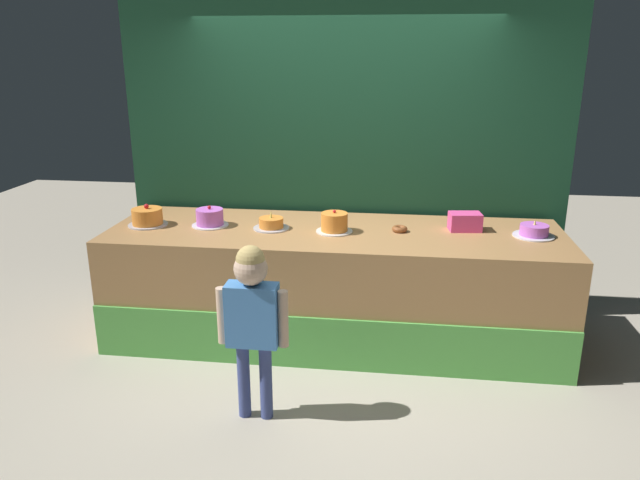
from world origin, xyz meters
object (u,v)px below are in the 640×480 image
object	(u,v)px
cake_left	(210,218)
cake_far_right	(534,231)
cake_right	(334,223)
cake_far_left	(147,217)
child_figure	(252,310)
donut	(400,229)
pink_box	(465,222)
cake_center	(271,224)

from	to	relation	value
cake_left	cake_far_right	xyz separation A→B (m)	(2.50, 0.04, -0.02)
cake_left	cake_far_right	size ratio (longest dim) A/B	0.94
cake_right	cake_far_left	bearing A→B (deg)	-179.69
child_figure	donut	world-z (taller)	child_figure
child_figure	cake_right	distance (m)	1.23
cake_far_left	cake_right	world-z (taller)	same
pink_box	donut	world-z (taller)	pink_box
cake_left	pink_box	bearing A→B (deg)	3.83
child_figure	cake_center	bearing A→B (deg)	96.05
donut	cake_far_left	xyz separation A→B (m)	(-2.00, -0.08, 0.04)
pink_box	donut	xyz separation A→B (m)	(-0.50, -0.10, -0.05)
pink_box	cake_right	world-z (taller)	cake_right
cake_far_left	child_figure	bearing A→B (deg)	-45.52
donut	cake_center	world-z (taller)	cake_center
donut	cake_far_right	xyz separation A→B (m)	(1.00, 0.01, 0.02)
child_figure	cake_right	bearing A→B (deg)	71.98
donut	cake_far_right	world-z (taller)	cake_far_right
child_figure	pink_box	size ratio (longest dim) A/B	4.77
cake_far_left	cake_center	world-z (taller)	cake_far_left
cake_center	cake_far_left	bearing A→B (deg)	-178.22
donut	cake_left	world-z (taller)	cake_left
cake_right	cake_center	bearing A→B (deg)	177.36
cake_left	cake_right	size ratio (longest dim) A/B	1.03
donut	pink_box	bearing A→B (deg)	11.68
pink_box	cake_far_left	size ratio (longest dim) A/B	0.78
child_figure	cake_right	xyz separation A→B (m)	(0.37, 1.15, 0.23)
pink_box	cake_left	xyz separation A→B (m)	(-2.00, -0.13, -0.00)
cake_far_right	donut	bearing A→B (deg)	-179.65
donut	cake_left	distance (m)	1.50
cake_right	cake_left	bearing A→B (deg)	177.78
donut	cake_far_right	distance (m)	1.00
cake_center	child_figure	bearing A→B (deg)	-83.95
donut	cake_left	xyz separation A→B (m)	(-1.50, -0.03, 0.04)
child_figure	donut	bearing A→B (deg)	54.41
cake_center	donut	bearing A→B (deg)	2.66
donut	child_figure	bearing A→B (deg)	-125.59
cake_right	cake_far_right	size ratio (longest dim) A/B	0.92
cake_right	cake_far_right	distance (m)	1.50
child_figure	cake_far_right	bearing A→B (deg)	33.24
donut	cake_center	size ratio (longest dim) A/B	0.42
cake_far_left	cake_center	bearing A→B (deg)	1.78
child_figure	cake_center	distance (m)	1.20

